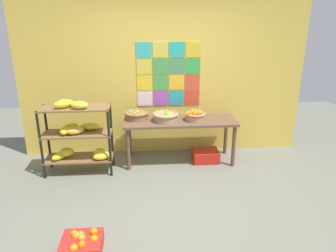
{
  "coord_description": "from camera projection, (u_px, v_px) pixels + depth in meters",
  "views": [
    {
      "loc": [
        -0.34,
        -3.41,
        2.28
      ],
      "look_at": [
        -0.01,
        0.77,
        0.81
      ],
      "focal_mm": 34.07,
      "sensor_mm": 36.0,
      "label": 1
    }
  ],
  "objects": [
    {
      "name": "produce_crate_under_table",
      "position": [
        205.0,
        156.0,
        5.22
      ],
      "size": [
        0.42,
        0.34,
        0.18
      ],
      "primitive_type": "cube",
      "color": "red",
      "rests_on": "ground"
    },
    {
      "name": "fruit_basket_left",
      "position": [
        165.0,
        117.0,
        4.94
      ],
      "size": [
        0.4,
        0.4,
        0.15
      ],
      "color": "#A6845A",
      "rests_on": "display_table"
    },
    {
      "name": "ground",
      "position": [
        173.0,
        207.0,
        3.99
      ],
      "size": [
        9.51,
        9.51,
        0.0
      ],
      "primitive_type": "plane",
      "color": "slate"
    },
    {
      "name": "orange_crate_foreground",
      "position": [
        82.0,
        244.0,
        3.21
      ],
      "size": [
        0.4,
        0.36,
        0.21
      ],
      "color": "red",
      "rests_on": "ground"
    },
    {
      "name": "fruit_basket_right",
      "position": [
        137.0,
        115.0,
        5.05
      ],
      "size": [
        0.39,
        0.39,
        0.14
      ],
      "color": "olive",
      "rests_on": "display_table"
    },
    {
      "name": "back_wall_with_art",
      "position": [
        163.0,
        70.0,
        5.2
      ],
      "size": [
        4.7,
        0.07,
        2.86
      ],
      "color": "gold",
      "rests_on": "ground"
    },
    {
      "name": "banana_shelf_unit",
      "position": [
        77.0,
        133.0,
        4.69
      ],
      "size": [
        1.01,
        0.46,
        1.14
      ],
      "color": "black",
      "rests_on": "ground"
    },
    {
      "name": "display_table",
      "position": [
        180.0,
        125.0,
        5.04
      ],
      "size": [
        1.76,
        0.61,
        0.71
      ],
      "color": "brown",
      "rests_on": "ground"
    },
    {
      "name": "fruit_basket_centre",
      "position": [
        195.0,
        115.0,
        4.96
      ],
      "size": [
        0.33,
        0.33,
        0.18
      ],
      "color": "#AB7D4F",
      "rests_on": "display_table"
    }
  ]
}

